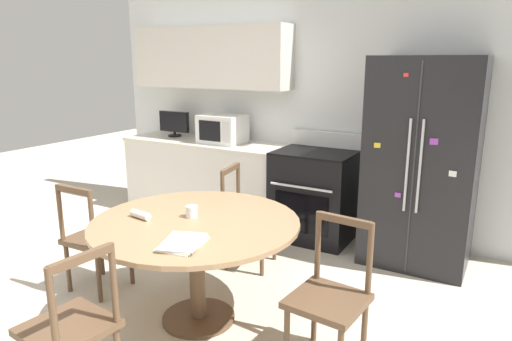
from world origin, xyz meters
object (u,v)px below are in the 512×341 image
oven_range (314,194)px  countertop_tv (174,123)px  dining_chair_far (247,219)px  dining_chair_right (330,298)px  dining_chair_near (71,329)px  microwave (222,129)px  candle_glass (192,212)px  dining_chair_left (95,239)px  refrigerator (422,163)px

oven_range → countertop_tv: countertop_tv is taller
countertop_tv → dining_chair_far: 2.02m
oven_range → dining_chair_right: size_ratio=1.20×
dining_chair_near → microwave: bearing=24.3°
dining_chair_far → candle_glass: bearing=-2.8°
microwave → dining_chair_far: bearing=-46.4°
countertop_tv → dining_chair_near: 3.45m
dining_chair_left → dining_chair_near: bearing=-47.6°
oven_range → dining_chair_left: oven_range is taller
candle_glass → dining_chair_right: bearing=-1.5°
oven_range → dining_chair_left: size_ratio=1.20×
oven_range → microwave: bearing=179.0°
oven_range → dining_chair_left: 2.19m
refrigerator → oven_range: refrigerator is taller
dining_chair_far → candle_glass: (0.10, -0.92, 0.35)m
refrigerator → dining_chair_far: refrigerator is taller
microwave → candle_glass: size_ratio=5.91×
dining_chair_far → dining_chair_near: same height
microwave → countertop_tv: size_ratio=1.15×
dining_chair_left → dining_chair_far: bearing=50.0°
refrigerator → dining_chair_near: size_ratio=2.05×
countertop_tv → candle_glass: countertop_tv is taller
microwave → dining_chair_far: (0.88, -0.92, -0.62)m
dining_chair_left → candle_glass: 0.98m
dining_chair_near → oven_range: bearing=2.0°
microwave → refrigerator: bearing=-1.8°
dining_chair_near → dining_chair_left: (-0.88, 0.93, 0.00)m
oven_range → dining_chair_left: (-1.08, -1.91, -0.03)m
microwave → dining_chair_near: (0.95, -2.85, -0.62)m
refrigerator → dining_chair_far: (-1.30, -0.86, -0.49)m
dining_chair_far → candle_glass: dining_chair_far is taller
dining_chair_near → countertop_tv: bearing=36.2°
refrigerator → countertop_tv: bearing=177.3°
dining_chair_right → dining_chair_left: same height
dining_chair_right → dining_chair_left: size_ratio=1.00×
oven_range → dining_chair_right: 2.05m
dining_chair_near → dining_chair_right: size_ratio=1.00×
candle_glass → refrigerator: bearing=56.0°
oven_range → dining_chair_near: (-0.20, -2.83, -0.03)m
refrigerator → countertop_tv: 2.94m
microwave → dining_chair_near: microwave is taller
countertop_tv → microwave: bearing=-5.6°
refrigerator → dining_chair_left: bearing=-138.6°
countertop_tv → dining_chair_right: (2.78, -1.94, -0.63)m
dining_chair_near → dining_chair_right: (1.07, 0.98, 0.00)m
refrigerator → countertop_tv: (-2.94, 0.14, 0.14)m
dining_chair_near → dining_chair_left: 1.28m
dining_chair_right → dining_chair_left: 1.95m
dining_chair_left → candle_glass: dining_chair_left is taller
oven_range → microwave: microwave is taller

